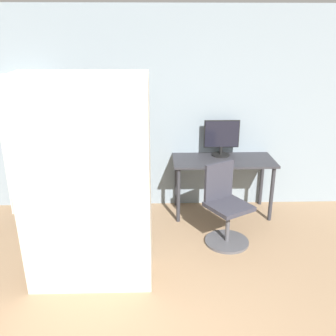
{
  "coord_description": "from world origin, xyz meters",
  "views": [
    {
      "loc": [
        0.09,
        -1.92,
        2.36
      ],
      "look_at": [
        0.2,
        1.68,
        1.05
      ],
      "focal_mm": 40.0,
      "sensor_mm": 36.0,
      "label": 1
    }
  ],
  "objects_px": {
    "office_chair": "(225,211)",
    "mattress_far": "(90,179)",
    "bookshelf": "(28,148)",
    "mattress_near": "(84,192)",
    "monitor": "(222,137)"
  },
  "relations": [
    {
      "from": "mattress_near",
      "to": "monitor",
      "type": "bearing_deg",
      "value": 49.43
    },
    {
      "from": "bookshelf",
      "to": "monitor",
      "type": "bearing_deg",
      "value": -0.58
    },
    {
      "from": "office_chair",
      "to": "mattress_near",
      "type": "distance_m",
      "value": 1.79
    },
    {
      "from": "office_chair",
      "to": "bookshelf",
      "type": "distance_m",
      "value": 2.74
    },
    {
      "from": "office_chair",
      "to": "mattress_far",
      "type": "bearing_deg",
      "value": -159.8
    },
    {
      "from": "bookshelf",
      "to": "mattress_far",
      "type": "distance_m",
      "value": 1.84
    },
    {
      "from": "office_chair",
      "to": "mattress_far",
      "type": "distance_m",
      "value": 1.66
    },
    {
      "from": "monitor",
      "to": "mattress_near",
      "type": "height_order",
      "value": "mattress_near"
    },
    {
      "from": "monitor",
      "to": "office_chair",
      "type": "distance_m",
      "value": 1.13
    },
    {
      "from": "monitor",
      "to": "bookshelf",
      "type": "distance_m",
      "value": 2.6
    },
    {
      "from": "mattress_far",
      "to": "office_chair",
      "type": "bearing_deg",
      "value": 20.2
    },
    {
      "from": "bookshelf",
      "to": "mattress_far",
      "type": "bearing_deg",
      "value": -53.68
    },
    {
      "from": "office_chair",
      "to": "mattress_far",
      "type": "xyz_separation_m",
      "value": [
        -1.44,
        -0.53,
        0.63
      ]
    },
    {
      "from": "bookshelf",
      "to": "mattress_near",
      "type": "bearing_deg",
      "value": -58.83
    },
    {
      "from": "monitor",
      "to": "office_chair",
      "type": "bearing_deg",
      "value": -94.58
    }
  ]
}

